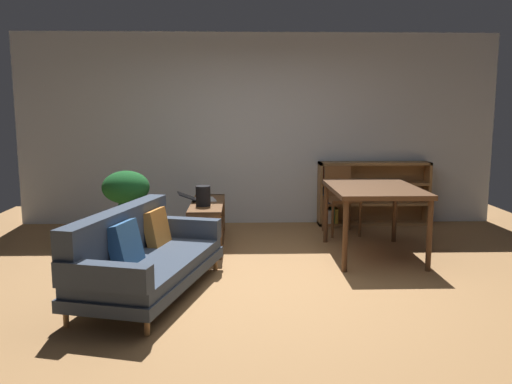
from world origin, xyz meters
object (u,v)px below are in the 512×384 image
Objects in this scene: fabric_couch at (142,255)px; media_console at (207,225)px; desk_speaker at (203,196)px; bookshelf at (366,193)px; potted_floor_plant at (126,199)px; open_laptop at (199,198)px; dining_table at (374,193)px; dining_chair_near at (340,195)px.

fabric_couch reaches higher than media_console.
fabric_couch is 1.75m from media_console.
desk_speaker is 2.64m from bookshelf.
fabric_couch is 1.51× the size of media_console.
fabric_couch is at bearing -133.42° from bookshelf.
bookshelf is at bearing 31.65° from desk_speaker.
fabric_couch is at bearing -106.12° from media_console.
media_console is 0.82× the size of bookshelf.
bookshelf is at bearing 46.58° from fabric_couch.
potted_floor_plant reaches higher than desk_speaker.
media_console is 2.58× the size of open_laptop.
fabric_couch is 1.48× the size of dining_table.
potted_floor_plant is at bearing 178.41° from desk_speaker.
bookshelf is (3.13, 1.36, -0.16)m from potted_floor_plant.
potted_floor_plant is at bearing -156.40° from open_laptop.
open_laptop is at bearing 161.76° from dining_table.
open_laptop is at bearing -156.67° from bookshelf.
dining_chair_near is at bearing 46.12° from fabric_couch.
bookshelf is (0.48, 0.54, -0.06)m from dining_chair_near.
media_console is 2.01m from dining_table.
bookshelf is (0.32, 1.66, -0.27)m from dining_table.
desk_speaker is at bearing -77.58° from open_laptop.
dining_chair_near is (1.85, 0.46, -0.05)m from open_laptop.
dining_table is at bearing -18.24° from open_laptop.
media_console is 1.86m from dining_chair_near.
media_console is 2.50m from bookshelf.
bookshelf reaches higher than dining_chair_near.
media_console is 5.50× the size of desk_speaker.
desk_speaker is at bearing 72.81° from fabric_couch.
fabric_couch is 2.07× the size of potted_floor_plant.
dining_table reaches higher than open_laptop.
desk_speaker is at bearing -154.54° from dining_chair_near.
potted_floor_plant reaches higher than bookshelf.
dining_chair_near is at bearing 19.84° from media_console.
potted_floor_plant is (-0.44, 1.49, 0.26)m from fabric_couch.
dining_table is 1.49× the size of dining_chair_near.
open_laptop is 0.32× the size of bookshelf.
fabric_couch is at bearing -107.19° from desk_speaker.
open_laptop is 2.12m from dining_table.
open_laptop is 1.90m from dining_chair_near.
potted_floor_plant is at bearing 173.78° from dining_table.
bookshelf reaches higher than media_console.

